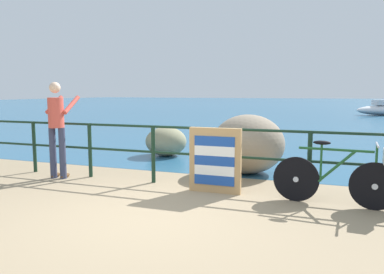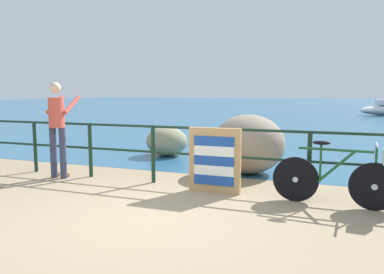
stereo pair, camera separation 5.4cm
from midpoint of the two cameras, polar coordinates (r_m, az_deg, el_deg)
name	(u,v)px [view 2 (the right image)]	position (r m, az deg, el deg)	size (l,w,h in m)	color
ground_plane	(290,118)	(24.29, 14.98, 2.84)	(120.00, 120.00, 0.10)	#937F60
sea_surface	(310,104)	(51.75, 17.80, 4.88)	(120.00, 90.00, 0.01)	#285B7F
promenade_railing	(188,149)	(6.28, -0.38, -1.88)	(9.28, 0.07, 1.02)	black
bicycle	(345,174)	(5.58, 22.84, -5.35)	(1.70, 0.48, 0.92)	black
person_at_railing	(58,125)	(7.25, -19.83, 1.74)	(0.50, 0.66, 1.78)	#333851
folded_deckchair_stack	(215,160)	(5.89, 3.77, -3.63)	(0.84, 0.10, 1.04)	tan
breakwater_boulder_main	(248,144)	(7.37, 8.89, -1.07)	(1.43, 1.39, 1.16)	gray
breakwater_boulder_left	(167,141)	(9.33, -3.74, -0.67)	(1.04, 0.99, 0.73)	gray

